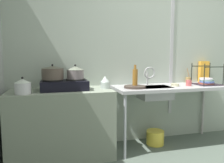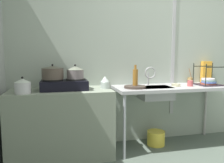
{
  "view_description": "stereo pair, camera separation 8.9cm",
  "coord_description": "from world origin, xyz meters",
  "px_view_note": "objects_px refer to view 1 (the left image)",
  "views": [
    {
      "loc": [
        -1.62,
        -1.35,
        1.23
      ],
      "look_at": [
        -0.89,
        1.34,
        0.91
      ],
      "focal_mm": 36.1,
      "sensor_mm": 36.0,
      "label": 1
    },
    {
      "loc": [
        -1.53,
        -1.37,
        1.23
      ],
      "look_at": [
        -0.89,
        1.34,
        0.91
      ],
      "focal_mm": 36.1,
      "sensor_mm": 36.0,
      "label": 2
    }
  ],
  "objects_px": {
    "stove": "(64,85)",
    "bucket_on_floor": "(155,137)",
    "bottle_by_sink": "(135,78)",
    "dish_rack": "(206,81)",
    "cup_by_rack": "(189,83)",
    "cereal_box": "(204,72)",
    "pot_on_left_burner": "(53,73)",
    "pot_on_right_burner": "(75,72)",
    "small_bowl_on_drainboard": "(175,85)",
    "utensil_jar": "(188,80)",
    "frying_pan": "(135,87)",
    "faucet": "(149,73)",
    "pot_beside_stove": "(23,86)",
    "percolator": "(105,83)",
    "sink_basin": "(155,93)"
  },
  "relations": [
    {
      "from": "pot_beside_stove",
      "to": "cereal_box",
      "type": "xyz_separation_m",
      "value": [
        2.53,
        0.4,
        0.08
      ]
    },
    {
      "from": "percolator",
      "to": "pot_on_right_burner",
      "type": "bearing_deg",
      "value": 178.04
    },
    {
      "from": "pot_on_right_burner",
      "to": "percolator",
      "type": "xyz_separation_m",
      "value": [
        0.36,
        -0.01,
        -0.13
      ]
    },
    {
      "from": "cup_by_rack",
      "to": "bucket_on_floor",
      "type": "height_order",
      "value": "cup_by_rack"
    },
    {
      "from": "sink_basin",
      "to": "faucet",
      "type": "height_order",
      "value": "faucet"
    },
    {
      "from": "sink_basin",
      "to": "bottle_by_sink",
      "type": "xyz_separation_m",
      "value": [
        -0.28,
        0.01,
        0.2
      ]
    },
    {
      "from": "utensil_jar",
      "to": "pot_on_right_burner",
      "type": "bearing_deg",
      "value": -172.27
    },
    {
      "from": "pot_beside_stove",
      "to": "frying_pan",
      "type": "distance_m",
      "value": 1.31
    },
    {
      "from": "cup_by_rack",
      "to": "cereal_box",
      "type": "height_order",
      "value": "cereal_box"
    },
    {
      "from": "faucet",
      "to": "pot_on_left_burner",
      "type": "bearing_deg",
      "value": -175.32
    },
    {
      "from": "dish_rack",
      "to": "utensil_jar",
      "type": "xyz_separation_m",
      "value": [
        -0.12,
        0.25,
        -0.0
      ]
    },
    {
      "from": "dish_rack",
      "to": "bucket_on_floor",
      "type": "height_order",
      "value": "dish_rack"
    },
    {
      "from": "sink_basin",
      "to": "faucet",
      "type": "distance_m",
      "value": 0.28
    },
    {
      "from": "dish_rack",
      "to": "pot_beside_stove",
      "type": "bearing_deg",
      "value": -176.6
    },
    {
      "from": "bucket_on_floor",
      "to": "stove",
      "type": "bearing_deg",
      "value": -177.32
    },
    {
      "from": "faucet",
      "to": "pot_on_right_burner",
      "type": "bearing_deg",
      "value": -174.11
    },
    {
      "from": "pot_on_right_burner",
      "to": "faucet",
      "type": "relative_size",
      "value": 0.8
    },
    {
      "from": "pot_beside_stove",
      "to": "utensil_jar",
      "type": "height_order",
      "value": "utensil_jar"
    },
    {
      "from": "frying_pan",
      "to": "faucet",
      "type": "bearing_deg",
      "value": 31.06
    },
    {
      "from": "small_bowl_on_drainboard",
      "to": "utensil_jar",
      "type": "relative_size",
      "value": 0.51
    },
    {
      "from": "pot_on_right_burner",
      "to": "utensil_jar",
      "type": "height_order",
      "value": "pot_on_right_burner"
    },
    {
      "from": "cup_by_rack",
      "to": "bucket_on_floor",
      "type": "relative_size",
      "value": 0.33
    },
    {
      "from": "pot_on_left_burner",
      "to": "frying_pan",
      "type": "height_order",
      "value": "pot_on_left_burner"
    },
    {
      "from": "sink_basin",
      "to": "dish_rack",
      "type": "height_order",
      "value": "dish_rack"
    },
    {
      "from": "percolator",
      "to": "faucet",
      "type": "bearing_deg",
      "value": 10.21
    },
    {
      "from": "cereal_box",
      "to": "bucket_on_floor",
      "type": "bearing_deg",
      "value": -162.77
    },
    {
      "from": "pot_beside_stove",
      "to": "dish_rack",
      "type": "bearing_deg",
      "value": 3.4
    },
    {
      "from": "pot_beside_stove",
      "to": "stove",
      "type": "bearing_deg",
      "value": 20.0
    },
    {
      "from": "percolator",
      "to": "sink_basin",
      "type": "distance_m",
      "value": 0.69
    },
    {
      "from": "pot_on_left_burner",
      "to": "pot_on_right_burner",
      "type": "distance_m",
      "value": 0.26
    },
    {
      "from": "pot_on_right_burner",
      "to": "faucet",
      "type": "height_order",
      "value": "pot_on_right_burner"
    },
    {
      "from": "faucet",
      "to": "utensil_jar",
      "type": "relative_size",
      "value": 1.17
    },
    {
      "from": "stove",
      "to": "dish_rack",
      "type": "relative_size",
      "value": 1.68
    },
    {
      "from": "faucet",
      "to": "bottle_by_sink",
      "type": "height_order",
      "value": "bottle_by_sink"
    },
    {
      "from": "stove",
      "to": "bucket_on_floor",
      "type": "height_order",
      "value": "stove"
    },
    {
      "from": "pot_on_right_burner",
      "to": "utensil_jar",
      "type": "distance_m",
      "value": 1.72
    },
    {
      "from": "bottle_by_sink",
      "to": "pot_on_left_burner",
      "type": "bearing_deg",
      "value": 179.34
    },
    {
      "from": "pot_beside_stove",
      "to": "percolator",
      "type": "xyz_separation_m",
      "value": [
        0.93,
        0.15,
        -0.01
      ]
    },
    {
      "from": "pot_on_right_burner",
      "to": "sink_basin",
      "type": "relative_size",
      "value": 0.49
    },
    {
      "from": "pot_beside_stove",
      "to": "faucet",
      "type": "bearing_deg",
      "value": 9.53
    },
    {
      "from": "pot_on_left_burner",
      "to": "percolator",
      "type": "bearing_deg",
      "value": -1.14
    },
    {
      "from": "sink_basin",
      "to": "frying_pan",
      "type": "xyz_separation_m",
      "value": [
        -0.3,
        -0.04,
        0.09
      ]
    },
    {
      "from": "percolator",
      "to": "cup_by_rack",
      "type": "height_order",
      "value": "percolator"
    },
    {
      "from": "utensil_jar",
      "to": "frying_pan",
      "type": "bearing_deg",
      "value": -163.32
    },
    {
      "from": "small_bowl_on_drainboard",
      "to": "bottle_by_sink",
      "type": "relative_size",
      "value": 0.39
    },
    {
      "from": "pot_beside_stove",
      "to": "frying_pan",
      "type": "height_order",
      "value": "pot_beside_stove"
    },
    {
      "from": "bottle_by_sink",
      "to": "dish_rack",
      "type": "bearing_deg",
      "value": -0.4
    },
    {
      "from": "bottle_by_sink",
      "to": "utensil_jar",
      "type": "distance_m",
      "value": 0.98
    },
    {
      "from": "stove",
      "to": "frying_pan",
      "type": "relative_size",
      "value": 1.98
    },
    {
      "from": "pot_beside_stove",
      "to": "percolator",
      "type": "distance_m",
      "value": 0.95
    }
  ]
}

